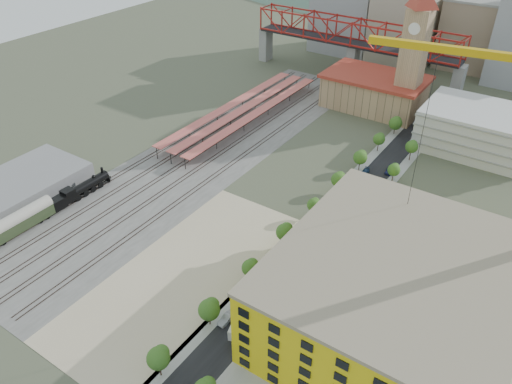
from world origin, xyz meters
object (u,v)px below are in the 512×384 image
Objects in this scene: locomotive at (79,191)px; site_trailer_d at (305,249)px; clock_tower at (416,41)px; site_trailer_b at (271,287)px; coach at (18,222)px; car_0 at (241,304)px; construction_building at (395,296)px; site_trailer_a at (241,320)px; site_trailer_c at (298,258)px.

locomotive reaches higher than site_trailer_d.
clock_tower is 108.62m from site_trailer_b.
clock_tower is 138.66m from coach.
car_0 is at bearing 10.15° from coach.
site_trailer_b is at bearing 69.97° from car_0.
car_0 is (5.00, -112.09, -28.00)m from clock_tower.
coach reaches higher than car_0.
construction_building is 5.62× the size of site_trailer_b.
clock_tower reaches higher than site_trailer_a.
coach is 74.43m from site_trailer_d.
site_trailer_a is 5.30m from car_0.
coach reaches higher than site_trailer_b.
construction_building is 12.33× the size of car_0.
clock_tower is 12.68× the size of car_0.
site_trailer_b is at bearing -96.10° from site_trailer_c.
site_trailer_b is 2.20× the size of car_0.
site_trailer_c is 3.68m from site_trailer_d.
construction_building is at bearing 24.95° from car_0.
car_0 is (63.00, -8.15, -1.52)m from locomotive.
construction_building is 2.13× the size of locomotive.
construction_building is 29.38m from site_trailer_d.
site_trailer_c reaches higher than car_0.
car_0 is at bearing -7.37° from locomotive.
site_trailer_b is at bearing -0.73° from locomotive.
coach is at bearing -90.00° from locomotive.
construction_building is 5.55× the size of site_trailer_d.
site_trailer_b reaches higher than car_0.
site_trailer_a is 27.40m from site_trailer_d.
locomotive is 2.64× the size of site_trailer_b.
clock_tower is 97.00m from site_trailer_c.
site_trailer_c is 19.64m from car_0.
coach is 4.83× the size of car_0.
site_trailer_b is 1.02× the size of site_trailer_c.
clock_tower is at bearing 60.84° from locomotive.
locomotive is 67.17m from site_trailer_a.
site_trailer_b is at bearing 15.72° from coach.
site_trailer_c is (8.00, -92.68, -27.49)m from clock_tower.
construction_building reaches higher than site_trailer_a.
locomotive is at bearing 90.00° from coach.
locomotive is 1.20× the size of coach.
site_trailer_d is at bearing 157.09° from construction_building.
locomotive is 2.46× the size of site_trailer_a.
construction_building is 95.12m from coach.
site_trailer_b is (-26.00, -4.79, -8.18)m from construction_building.
site_trailer_c is at bearing 93.31° from site_trailer_b.
locomotive reaches higher than site_trailer_c.
site_trailer_d is (0.00, 15.78, 0.01)m from site_trailer_b.
site_trailer_c is at bearing 83.52° from car_0.
site_trailer_c is 0.97× the size of site_trailer_d.
site_trailer_d is (-26.00, 10.99, -8.16)m from construction_building.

